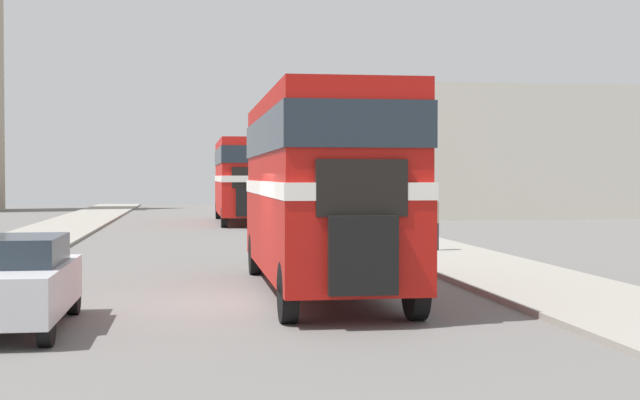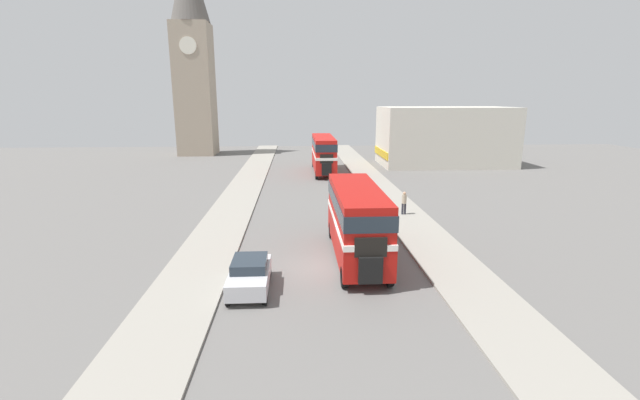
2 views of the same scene
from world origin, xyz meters
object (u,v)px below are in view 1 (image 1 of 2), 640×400
(double_decker_bus, at_px, (320,178))
(car_parked_near, at_px, (9,282))
(pedestrian_walking, at_px, (433,219))
(bus_distant, at_px, (241,174))

(double_decker_bus, bearing_deg, car_parked_near, -145.71)
(double_decker_bus, xyz_separation_m, pedestrian_walking, (4.88, 8.67, -1.29))
(bus_distant, relative_size, car_parked_near, 2.79)
(car_parked_near, bearing_deg, double_decker_bus, 34.29)
(double_decker_bus, height_order, bus_distant, bus_distant)
(double_decker_bus, distance_m, car_parked_near, 6.92)
(bus_distant, relative_size, pedestrian_walking, 6.17)
(double_decker_bus, relative_size, bus_distant, 0.86)
(car_parked_near, relative_size, pedestrian_walking, 2.21)
(double_decker_bus, xyz_separation_m, bus_distant, (-0.02, 28.72, 0.15))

